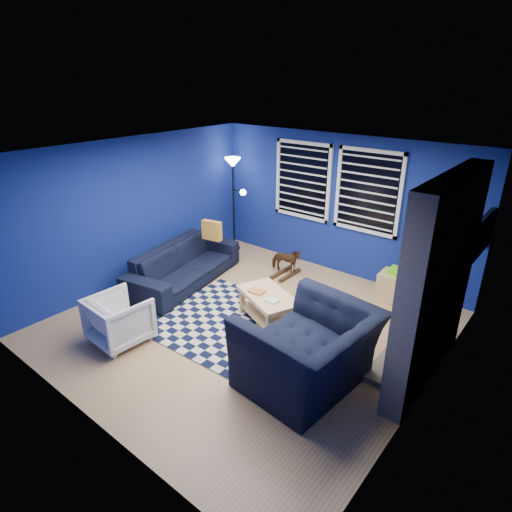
{
  "coord_description": "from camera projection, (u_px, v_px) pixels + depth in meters",
  "views": [
    {
      "loc": [
        3.48,
        -4.13,
        3.44
      ],
      "look_at": [
        -0.1,
        0.3,
        0.98
      ],
      "focal_mm": 30.0,
      "sensor_mm": 36.0,
      "label": 1
    }
  ],
  "objects": [
    {
      "name": "fireplace",
      "position": [
        436.0,
        287.0,
        4.85
      ],
      "size": [
        0.65,
        2.0,
        2.5
      ],
      "color": "gray",
      "rests_on": "floor"
    },
    {
      "name": "wall_back",
      "position": [
        338.0,
        206.0,
        7.61
      ],
      "size": [
        5.0,
        0.0,
        5.0
      ],
      "primitive_type": "plane",
      "rotation": [
        1.57,
        0.0,
        0.0
      ],
      "color": "navy",
      "rests_on": "floor"
    },
    {
      "name": "window_right",
      "position": [
        368.0,
        192.0,
        7.13
      ],
      "size": [
        1.17,
        0.06,
        1.42
      ],
      "color": "black",
      "rests_on": "wall_back"
    },
    {
      "name": "rocking_horse",
      "position": [
        286.0,
        260.0,
        7.75
      ],
      "size": [
        0.44,
        0.6,
        0.46
      ],
      "primitive_type": "imported",
      "rotation": [
        0.0,
        0.0,
        1.96
      ],
      "color": "#412315",
      "rests_on": "floor"
    },
    {
      "name": "window_left",
      "position": [
        302.0,
        181.0,
        7.88
      ],
      "size": [
        1.17,
        0.06,
        1.42
      ],
      "color": "black",
      "rests_on": "wall_back"
    },
    {
      "name": "rug",
      "position": [
        240.0,
        326.0,
        6.27
      ],
      "size": [
        2.57,
        2.09,
        0.02
      ],
      "primitive_type": "cube",
      "rotation": [
        0.0,
        0.0,
        0.04
      ],
      "color": "black",
      "rests_on": "floor"
    },
    {
      "name": "tv",
      "position": [
        481.0,
        236.0,
        5.79
      ],
      "size": [
        0.07,
        1.0,
        0.58
      ],
      "color": "black",
      "rests_on": "wall_right"
    },
    {
      "name": "floor",
      "position": [
        249.0,
        325.0,
        6.32
      ],
      "size": [
        5.0,
        5.0,
        0.0
      ],
      "primitive_type": "plane",
      "color": "tan",
      "rests_on": "ground"
    },
    {
      "name": "throw_pillow",
      "position": [
        212.0,
        230.0,
        7.61
      ],
      "size": [
        0.38,
        0.17,
        0.35
      ],
      "primitive_type": "cube",
      "rotation": [
        0.0,
        0.0,
        0.18
      ],
      "color": "#C4852E",
      "rests_on": "sofa"
    },
    {
      "name": "coffee_table",
      "position": [
        268.0,
        302.0,
        6.26
      ],
      "size": [
        1.13,
        0.91,
        0.49
      ],
      "rotation": [
        0.0,
        0.0,
        -0.4
      ],
      "color": "tan",
      "rests_on": "rug"
    },
    {
      "name": "wall_right",
      "position": [
        435.0,
        304.0,
        4.39
      ],
      "size": [
        0.0,
        5.0,
        5.0
      ],
      "primitive_type": "plane",
      "rotation": [
        1.57,
        0.0,
        -1.57
      ],
      "color": "navy",
      "rests_on": "floor"
    },
    {
      "name": "ceiling",
      "position": [
        247.0,
        154.0,
        5.33
      ],
      "size": [
        5.0,
        5.0,
        0.0
      ],
      "primitive_type": "plane",
      "rotation": [
        3.14,
        0.0,
        0.0
      ],
      "color": "white",
      "rests_on": "wall_back"
    },
    {
      "name": "armchair_bent",
      "position": [
        119.0,
        319.0,
        5.83
      ],
      "size": [
        0.76,
        0.78,
        0.68
      ],
      "primitive_type": "imported",
      "rotation": [
        0.0,
        0.0,
        3.08
      ],
      "color": "gray",
      "rests_on": "floor"
    },
    {
      "name": "floor_lamp",
      "position": [
        234.0,
        176.0,
        8.43
      ],
      "size": [
        0.52,
        0.32,
        1.91
      ],
      "color": "black",
      "rests_on": "floor"
    },
    {
      "name": "wall_left",
      "position": [
        136.0,
        212.0,
        7.27
      ],
      "size": [
        0.0,
        5.0,
        5.0
      ],
      "primitive_type": "plane",
      "rotation": [
        1.57,
        0.0,
        1.57
      ],
      "color": "navy",
      "rests_on": "floor"
    },
    {
      "name": "cabinet",
      "position": [
        398.0,
        288.0,
        6.85
      ],
      "size": [
        0.6,
        0.42,
        0.58
      ],
      "rotation": [
        0.0,
        0.0,
        0.05
      ],
      "color": "tan",
      "rests_on": "floor"
    },
    {
      "name": "sofa",
      "position": [
        184.0,
        265.0,
        7.49
      ],
      "size": [
        2.44,
        1.33,
        0.67
      ],
      "primitive_type": "imported",
      "rotation": [
        0.0,
        0.0,
        1.76
      ],
      "color": "black",
      "rests_on": "floor"
    },
    {
      "name": "armchair_big",
      "position": [
        308.0,
        350.0,
        4.95
      ],
      "size": [
        1.58,
        1.41,
        0.95
      ],
      "primitive_type": "imported",
      "rotation": [
        0.0,
        0.0,
        -1.66
      ],
      "color": "black",
      "rests_on": "floor"
    }
  ]
}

